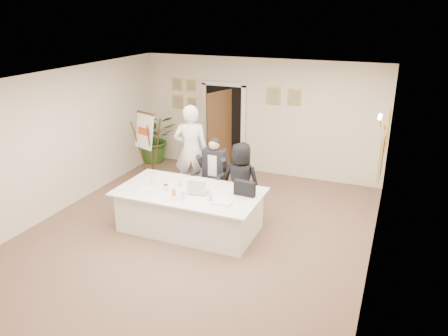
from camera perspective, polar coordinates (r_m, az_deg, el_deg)
name	(u,v)px	position (r m, az deg, el deg)	size (l,w,h in m)	color
floor	(198,233)	(8.11, -3.48, -8.49)	(7.00, 7.00, 0.00)	brown
ceiling	(194,80)	(7.20, -3.96, 11.45)	(6.00, 7.00, 0.02)	white
wall_back	(259,117)	(10.66, 4.58, 6.66)	(6.00, 0.10, 2.80)	beige
wall_front	(47,266)	(4.95, -22.08, -11.74)	(6.00, 0.10, 2.80)	beige
wall_left	(59,142)	(9.21, -20.78, 3.18)	(0.10, 7.00, 2.80)	beige
wall_right	(378,187)	(6.85, 19.52, -2.35)	(0.10, 7.00, 2.80)	beige
doorway	(222,129)	(10.88, -0.20, 5.07)	(1.14, 0.86, 2.20)	black
pictures_back_wall	(228,96)	(10.81, 0.51, 9.35)	(3.40, 0.06, 0.80)	gold
pictures_right_wall	(384,142)	(7.88, 20.20, 3.17)	(0.06, 2.20, 0.80)	gold
wall_sconce	(383,122)	(7.79, 20.00, 5.70)	(0.20, 0.30, 0.24)	#B17838
conference_table	(190,210)	(8.09, -4.50, -5.47)	(2.62, 1.40, 0.78)	white
seated_man	(214,172)	(8.88, -1.34, -0.58)	(0.63, 0.67, 1.47)	black
flip_chart	(149,150)	(10.35, -9.78, 2.30)	(0.59, 0.45, 1.63)	#3C2413
standing_man	(191,151)	(9.40, -4.33, 2.28)	(0.73, 0.48, 2.01)	white
standing_woman	(241,181)	(8.36, 2.19, -1.75)	(0.75, 0.49, 1.53)	black
potted_palm	(154,138)	(11.73, -9.13, 3.94)	(1.17, 1.01, 1.30)	#2E551C
laptop	(199,185)	(7.79, -3.22, -2.27)	(0.34, 0.36, 0.28)	#B7BABC
laptop_bag	(245,188)	(7.67, 2.72, -2.68)	(0.39, 0.11, 0.27)	black
paper_stack	(222,203)	(7.41, -0.24, -4.53)	(0.33, 0.23, 0.03)	white
plate_left	(136,187)	(8.19, -11.45, -2.51)	(0.24, 0.24, 0.01)	white
plate_mid	(149,193)	(7.90, -9.81, -3.27)	(0.23, 0.23, 0.01)	white
plate_near	(174,198)	(7.65, -6.60, -3.91)	(0.20, 0.20, 0.01)	white
glass_a	(152,182)	(8.22, -9.43, -1.81)	(0.06, 0.06, 0.14)	silver
glass_b	(183,195)	(7.59, -5.39, -3.53)	(0.07, 0.07, 0.14)	silver
glass_c	(211,197)	(7.48, -1.77, -3.84)	(0.06, 0.06, 0.14)	silver
glass_d	(180,183)	(8.13, -5.72, -1.91)	(0.06, 0.06, 0.14)	silver
oj_glass	(174,193)	(7.70, -6.56, -3.26)	(0.07, 0.07, 0.13)	orange
steel_jug	(166,188)	(7.98, -7.59, -2.54)	(0.09, 0.09, 0.11)	silver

